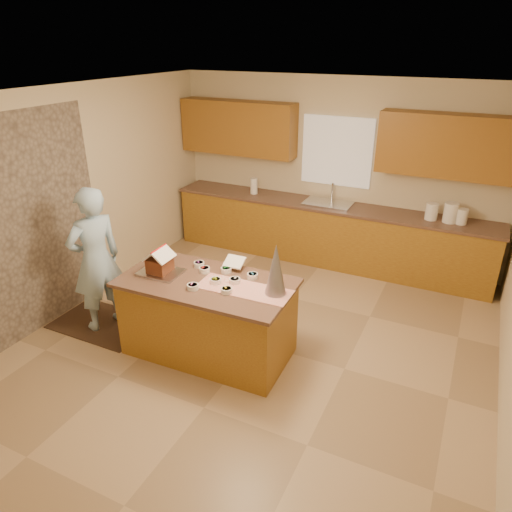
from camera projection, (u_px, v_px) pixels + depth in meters
name	position (u px, v px, depth m)	size (l,w,h in m)	color
floor	(256.00, 344.00, 5.37)	(5.50, 5.50, 0.00)	tan
ceiling	(256.00, 95.00, 4.22)	(5.50, 5.50, 0.00)	silver
wall_back	(336.00, 171.00, 7.04)	(5.50, 5.50, 0.00)	beige
wall_front	(36.00, 408.00, 2.55)	(5.50, 5.50, 0.00)	beige
wall_left	(73.00, 201.00, 5.78)	(5.50, 5.50, 0.00)	beige
stone_accent	(21.00, 230.00, 5.16)	(2.50, 2.50, 0.00)	gray
window_curtain	(337.00, 152.00, 6.89)	(1.05, 0.03, 1.00)	white
back_counter_base	(326.00, 234.00, 7.18)	(4.80, 0.60, 0.88)	olive
back_counter_top	(328.00, 206.00, 6.98)	(4.85, 0.63, 0.04)	brown
upper_cabinet_left	(238.00, 128.00, 7.27)	(1.85, 0.35, 0.80)	#925A1F
upper_cabinet_right	(451.00, 146.00, 6.05)	(1.85, 0.35, 0.80)	#925A1F
sink	(328.00, 206.00, 6.99)	(0.70, 0.45, 0.12)	silver
faucet	(332.00, 192.00, 7.06)	(0.03, 0.03, 0.28)	silver
island_base	(208.00, 319.00, 5.06)	(1.73, 0.87, 0.85)	olive
island_top	(206.00, 283.00, 4.87)	(1.81, 0.94, 0.04)	brown
table_runner	(244.00, 289.00, 4.70)	(0.96, 0.35, 0.01)	red
baking_tray	(161.00, 272.00, 5.01)	(0.44, 0.33, 0.02)	silver
cookbook	(234.00, 262.00, 5.08)	(0.21, 0.02, 0.17)	white
tinsel_tree	(276.00, 269.00, 4.51)	(0.21, 0.21, 0.53)	#A9ABB5
rug	(103.00, 323.00, 5.74)	(1.17, 0.76, 0.01)	black
boy	(96.00, 260.00, 5.35)	(0.63, 0.41, 1.72)	#9FC5E3
canister_a	(432.00, 211.00, 6.36)	(0.16, 0.16, 0.23)	white
canister_b	(451.00, 213.00, 6.25)	(0.19, 0.19, 0.27)	white
canister_c	(462.00, 216.00, 6.21)	(0.14, 0.14, 0.21)	white
paper_towel	(254.00, 186.00, 7.40)	(0.11, 0.11, 0.25)	white
gingerbread_house	(160.00, 263.00, 4.97)	(0.27, 0.28, 0.27)	#5B3018
candy_bowls	(219.00, 277.00, 4.88)	(0.77, 0.59, 0.05)	teal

